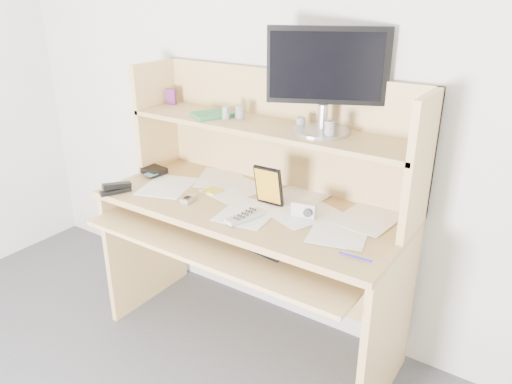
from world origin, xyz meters
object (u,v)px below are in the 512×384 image
Objects in this scene: game_case at (269,186)px; monitor at (326,77)px; desk at (259,209)px; keyboard at (245,232)px; tv_remote at (245,217)px.

monitor is at bearing 40.34° from game_case.
keyboard is at bearing -75.73° from desk.
desk reaches higher than keyboard.
game_case is 0.39× the size of monitor.
desk is at bearing 177.73° from monitor.
tv_remote is 0.19m from game_case.
game_case reaches higher than tv_remote.
desk is 0.18m from game_case.
monitor is at bearing 61.04° from keyboard.
monitor is (0.21, 0.29, 0.64)m from keyboard.
desk is 3.04× the size of monitor.
tv_remote is at bearing -70.89° from desk.
desk is 0.19m from keyboard.
keyboard is at bearing 144.44° from tv_remote.
game_case is at bearing 103.95° from tv_remote.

